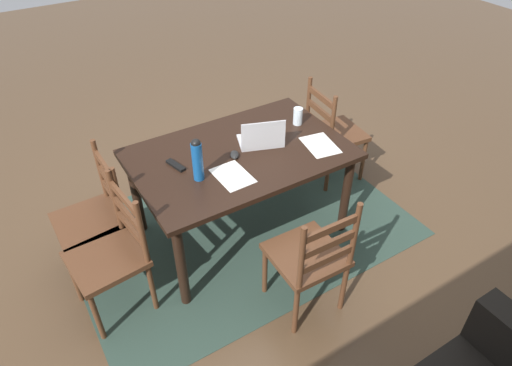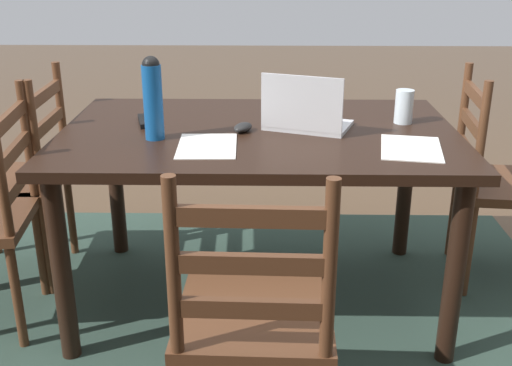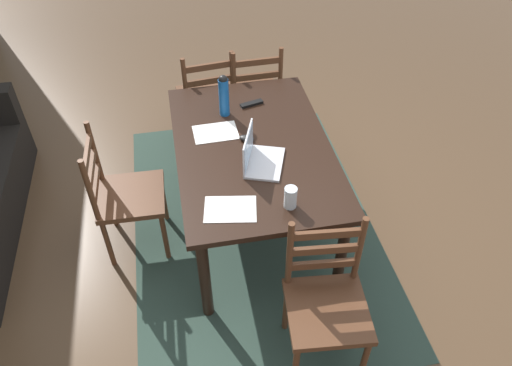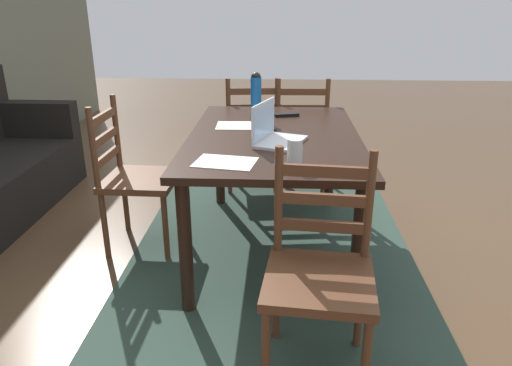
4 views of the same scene
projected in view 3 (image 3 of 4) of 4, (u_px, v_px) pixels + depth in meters
The scene contains 14 objects.
ground_plane at pixel (253, 224), 3.76m from camera, with size 14.00×14.00×0.00m, color brown.
area_rug at pixel (253, 224), 3.75m from camera, with size 2.62×1.76×0.01m, color #2D4238.
dining_table at pixel (253, 156), 3.30m from camera, with size 1.55×1.01×0.76m.
chair_right_near at pixel (253, 94), 4.23m from camera, with size 0.45×0.45×0.95m.
chair_right_far at pixel (207, 99), 4.18m from camera, with size 0.49×0.49×0.95m.
chair_left_near at pixel (326, 303), 2.70m from camera, with size 0.48×0.48×0.95m.
chair_far_head at pixel (125, 195), 3.32m from camera, with size 0.45×0.45×0.95m.
laptop at pixel (258, 156), 3.07m from camera, with size 0.38×0.32×0.23m.
water_bottle at pixel (224, 95), 3.39m from camera, with size 0.07×0.07×0.31m.
drinking_glass at pixel (290, 197), 2.79m from camera, with size 0.07×0.07×0.14m, color silver.
computer_mouse at pixel (247, 138), 3.27m from camera, with size 0.06×0.10×0.03m, color black.
tv_remote at pixel (252, 104), 3.58m from camera, with size 0.04×0.17×0.02m, color black.
paper_stack_left at pixel (216, 132), 3.34m from camera, with size 0.21×0.30×0.00m, color white.
paper_stack_right at pixel (230, 209), 2.81m from camera, with size 0.21×0.30×0.00m, color white.
Camera 3 is at (-2.50, 0.46, 2.78)m, focal length 34.74 mm.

